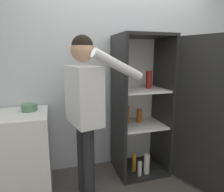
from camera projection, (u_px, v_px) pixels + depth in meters
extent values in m
cube|color=silver|center=(120.00, 75.00, 2.76)|extent=(7.00, 0.06, 2.55)
cube|color=black|center=(139.00, 168.00, 2.75)|extent=(0.65, 0.57, 0.04)
cube|color=black|center=(143.00, 36.00, 2.40)|extent=(0.65, 0.57, 0.04)
cube|color=white|center=(133.00, 102.00, 2.82)|extent=(0.65, 0.03, 1.71)
cube|color=black|center=(118.00, 108.00, 2.49)|extent=(0.04, 0.57, 1.71)
cube|color=black|center=(162.00, 105.00, 2.66)|extent=(0.04, 0.57, 1.71)
cube|color=white|center=(140.00, 125.00, 2.62)|extent=(0.58, 0.50, 0.02)
cube|color=white|center=(141.00, 90.00, 2.53)|extent=(0.58, 0.50, 0.02)
cube|color=black|center=(203.00, 116.00, 2.16)|extent=(0.29, 0.62, 1.71)
cylinder|color=beige|center=(140.00, 169.00, 2.53)|extent=(0.05, 0.05, 0.19)
cylinder|color=beige|center=(147.00, 164.00, 2.57)|extent=(0.08, 0.08, 0.26)
cylinder|color=maroon|center=(149.00, 80.00, 2.55)|extent=(0.08, 0.08, 0.23)
cylinder|color=#B78C1E|center=(121.00, 113.00, 2.67)|extent=(0.07, 0.07, 0.26)
cylinder|color=#9E4C19|center=(139.00, 116.00, 2.67)|extent=(0.07, 0.07, 0.18)
cylinder|color=#B78C1E|center=(134.00, 162.00, 2.62)|extent=(0.06, 0.06, 0.25)
cylinder|color=#9E4C19|center=(127.00, 115.00, 2.62)|extent=(0.06, 0.06, 0.24)
cylinder|color=#262628|center=(82.00, 156.00, 2.25)|extent=(0.12, 0.12, 0.84)
cylinder|color=#262628|center=(89.00, 164.00, 2.09)|extent=(0.12, 0.12, 0.84)
cube|color=silver|center=(84.00, 95.00, 2.03)|extent=(0.35, 0.50, 0.59)
sphere|color=tan|center=(82.00, 50.00, 1.94)|extent=(0.23, 0.23, 0.23)
sphere|color=black|center=(82.00, 46.00, 1.93)|extent=(0.21, 0.21, 0.21)
cylinder|color=silver|center=(75.00, 94.00, 2.25)|extent=(0.09, 0.09, 0.56)
cylinder|color=silver|center=(118.00, 65.00, 1.87)|extent=(0.55, 0.21, 0.32)
cube|color=white|center=(24.00, 153.00, 2.23)|extent=(0.57, 0.62, 0.93)
cylinder|color=#517F5B|center=(29.00, 107.00, 2.23)|extent=(0.17, 0.17, 0.08)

